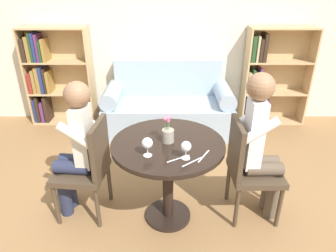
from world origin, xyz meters
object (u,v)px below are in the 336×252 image
chair_right (248,166)px  flower_vase (168,132)px  bookshelf_right (267,80)px  wine_glass_left (147,144)px  bookshelf_left (52,76)px  wine_glass_right (186,147)px  couch (168,108)px  person_right (261,145)px  chair_left (88,165)px  person_left (76,148)px

chair_right → flower_vase: size_ratio=4.02×
bookshelf_right → wine_glass_left: (-1.54, -2.22, 0.24)m
bookshelf_left → wine_glass_right: bearing=-52.0°
bookshelf_right → couch: bearing=-169.1°
wine_glass_left → flower_vase: flower_vase is taller
person_right → flower_vase: person_right is taller
chair_left → wine_glass_left: (0.53, -0.26, 0.36)m
bookshelf_right → chair_left: bearing=-136.6°
bookshelf_left → chair_right: (2.31, -1.97, -0.19)m
wine_glass_right → chair_right: bearing=27.9°
bookshelf_left → chair_left: bookshelf_left is taller
bookshelf_left → person_left: size_ratio=1.10×
chair_right → wine_glass_left: 0.93m
flower_vase → couch: bearing=89.9°
couch → person_right: 1.90m
chair_left → chair_right: 1.35m
chair_right → person_right: person_right is taller
person_left → wine_glass_right: 0.96m
person_right → flower_vase: bearing=92.4°
person_left → wine_glass_right: bearing=76.3°
chair_left → chair_right: bearing=95.3°
person_right → flower_vase: 0.77m
bookshelf_right → person_right: size_ratio=1.04×
chair_right → flower_vase: bearing=92.6°
chair_right → person_left: size_ratio=0.73×
chair_left → flower_vase: size_ratio=4.02×
bookshelf_left → wine_glass_right: size_ratio=9.90×
person_left → bookshelf_right: bearing=137.7°
chair_right → bookshelf_left: bearing=48.5°
chair_left → chair_right: same height
bookshelf_left → chair_left: 2.19m
couch → flower_vase: bearing=-90.1°
person_right → wine_glass_right: person_right is taller
chair_right → bookshelf_right: bearing=-21.3°
bookshelf_right → wine_glass_right: (-1.27, -2.26, 0.23)m
person_right → flower_vase: size_ratio=5.82×
wine_glass_right → flower_vase: 0.28m
chair_right → person_left: person_left is taller
bookshelf_left → wine_glass_left: bearing=-56.1°
bookshelf_right → person_left: bookshelf_right is taller
bookshelf_right → wine_glass_right: size_ratio=9.90×
bookshelf_right → flower_vase: bookshelf_right is taller
bookshelf_left → person_right: (2.39, -1.96, 0.02)m
couch → bookshelf_right: 1.45m
bookshelf_right → chair_left: (-2.07, -1.96, -0.12)m
bookshelf_right → person_right: bearing=-108.0°
bookshelf_left → chair_left: size_ratio=1.50×
couch → chair_left: (-0.67, -1.69, 0.18)m
bookshelf_right → person_right: bookshelf_right is taller
person_left → person_right: 1.52m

